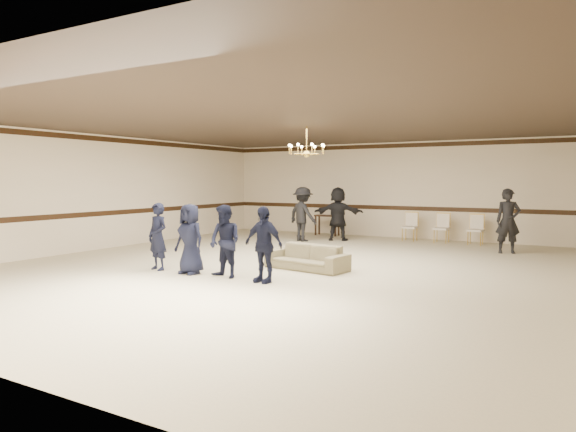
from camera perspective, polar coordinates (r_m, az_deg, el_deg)
name	(u,v)px	position (r m, az deg, el deg)	size (l,w,h in m)	color
room	(285,195)	(11.47, -0.30, 2.29)	(12.01, 14.01, 3.21)	tan
chair_rail	(389,208)	(17.87, 11.10, 0.90)	(12.00, 0.02, 0.14)	black
crown_molding	(390,146)	(17.88, 11.19, 7.57)	(12.00, 0.02, 0.14)	black
chandelier	(307,140)	(12.37, 2.06, 8.32)	(0.94, 0.94, 0.89)	gold
boy_a	(158,237)	(11.50, -14.13, -2.20)	(0.53, 0.35, 1.45)	black
boy_b	(190,239)	(10.89, -10.73, -2.49)	(0.71, 0.46, 1.45)	black
boy_c	(225,242)	(10.33, -6.94, -2.80)	(0.70, 0.55, 1.45)	black
boy_d	(263,244)	(9.82, -2.74, -3.13)	(0.85, 0.35, 1.45)	black
settee	(307,257)	(11.27, 2.06, -4.54)	(1.84, 0.72, 0.54)	#807855
adult_left	(303,214)	(16.41, 1.64, 0.21)	(1.11, 0.64, 1.71)	black
adult_mid	(338,214)	(16.63, 5.51, 0.24)	(1.59, 0.51, 1.71)	black
adult_right	(508,221)	(14.85, 23.04, -0.51)	(0.63, 0.41, 1.71)	black
banquet_chair_left	(410,227)	(16.89, 13.23, -1.17)	(0.44, 0.44, 0.90)	beige
banquet_chair_mid	(442,228)	(16.63, 16.53, -1.31)	(0.44, 0.44, 0.90)	beige
banquet_chair_right	(476,230)	(16.43, 19.92, -1.45)	(0.44, 0.44, 0.90)	beige
console_table	(327,225)	(18.18, 4.32, -1.01)	(0.85, 0.36, 0.72)	black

